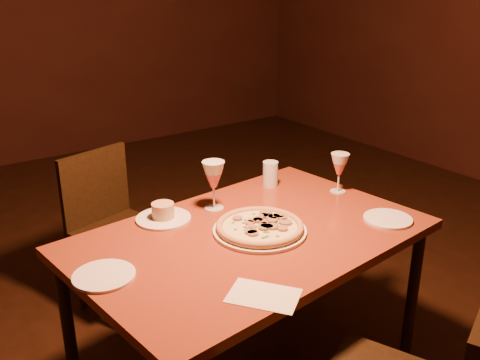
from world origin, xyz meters
TOP-DOWN VIEW (x-y plane):
  - dining_table at (0.06, 0.05)m, footprint 1.36×0.95m
  - chair_far at (-0.14, 0.93)m, footprint 0.47×0.47m
  - pizza_plate at (0.09, 0.04)m, footprint 0.35×0.35m
  - ramekin_saucer at (-0.15, 0.34)m, footprint 0.21×0.21m
  - wine_glass_far at (0.07, 0.32)m, footprint 0.09×0.09m
  - wine_glass_right at (0.61, 0.15)m, footprint 0.08×0.08m
  - water_tumbler at (0.41, 0.38)m, footprint 0.07×0.07m
  - side_plate_left at (-0.50, 0.07)m, footprint 0.20×0.20m
  - side_plate_near at (0.56, -0.17)m, footprint 0.19×0.19m
  - menu_card at (-0.16, -0.30)m, footprint 0.24×0.25m

SIDE VIEW (x-z plane):
  - chair_far at x=-0.14m, z-range 0.05..0.84m
  - dining_table at x=0.06m, z-range 0.28..0.97m
  - menu_card at x=-0.16m, z-range 0.69..0.69m
  - side_plate_near at x=0.56m, z-range 0.69..0.70m
  - side_plate_left at x=-0.50m, z-range 0.69..0.70m
  - pizza_plate at x=0.09m, z-range 0.69..0.73m
  - ramekin_saucer at x=-0.15m, z-range 0.68..0.74m
  - water_tumbler at x=0.41m, z-range 0.69..0.80m
  - wine_glass_right at x=0.61m, z-range 0.69..0.86m
  - wine_glass_far at x=0.07m, z-range 0.69..0.89m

